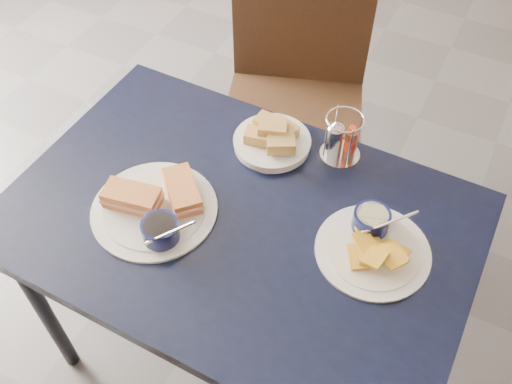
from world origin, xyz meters
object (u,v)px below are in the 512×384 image
at_px(chair_far, 305,81).
at_px(plantain_plate, 373,241).
at_px(dining_table, 239,233).
at_px(condiment_caddy, 340,139).
at_px(sandwich_plate, 157,206).
at_px(bread_basket, 272,139).

bearing_deg(chair_far, plantain_plate, -55.79).
relative_size(dining_table, condiment_caddy, 8.59).
distance_m(sandwich_plate, condiment_caddy, 0.51).
bearing_deg(plantain_plate, bread_basket, 151.86).
relative_size(chair_far, plantain_plate, 3.72).
relative_size(chair_far, bread_basket, 4.86).
xyz_separation_m(sandwich_plate, condiment_caddy, (0.33, 0.39, 0.03)).
bearing_deg(chair_far, sandwich_plate, -93.50).
bearing_deg(plantain_plate, chair_far, 124.21).
height_order(chair_far, condiment_caddy, chair_far).
height_order(chair_far, bread_basket, chair_far).
bearing_deg(plantain_plate, dining_table, -167.86).
height_order(dining_table, sandwich_plate, sandwich_plate).
distance_m(chair_far, sandwich_plate, 0.85).
bearing_deg(dining_table, chair_far, 100.31).
bearing_deg(condiment_caddy, bread_basket, -162.80).
bearing_deg(sandwich_plate, condiment_caddy, 50.03).
bearing_deg(condiment_caddy, dining_table, -114.31).
bearing_deg(plantain_plate, sandwich_plate, -163.93).
xyz_separation_m(dining_table, plantain_plate, (0.33, 0.07, 0.09)).
xyz_separation_m(chair_far, condiment_caddy, (0.28, -0.43, 0.22)).
xyz_separation_m(plantain_plate, bread_basket, (-0.36, 0.19, 0.01)).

